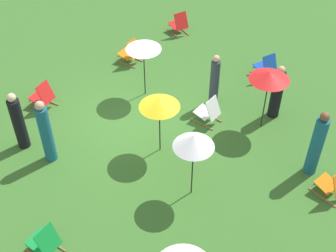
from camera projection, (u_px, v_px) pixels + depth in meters
ground_plane at (138, 119)px, 13.08m from camera, size 40.00×40.00×0.00m
deckchair_1 at (44, 242)px, 9.60m from camera, size 0.62×0.84×0.83m
deckchair_2 at (266, 67)px, 14.37m from camera, size 0.66×0.86×0.83m
deckchair_3 at (209, 112)px, 12.75m from camera, size 0.57×0.81×0.83m
deckchair_4 at (179, 24)px, 16.37m from camera, size 0.65×0.85×0.83m
deckchair_5 at (130, 53)px, 14.98m from camera, size 0.64×0.85×0.83m
deckchair_6 at (43, 96)px, 13.26m from camera, size 0.68×0.87×0.83m
deckchair_9 at (333, 184)px, 10.77m from camera, size 0.53×0.79×0.83m
umbrella_0 at (143, 46)px, 12.85m from camera, size 1.02×1.02×1.79m
umbrella_1 at (270, 76)px, 11.74m from camera, size 1.06×1.06×1.82m
umbrella_2 at (159, 102)px, 11.10m from camera, size 1.01×1.01×1.76m
umbrella_4 at (194, 141)px, 9.95m from camera, size 0.93×0.93×1.85m
person_0 at (215, 81)px, 13.11m from camera, size 0.28×0.28×1.65m
person_1 at (46, 133)px, 11.34m from camera, size 0.43×0.43×1.86m
person_2 at (18, 122)px, 11.75m from camera, size 0.43×0.43×1.72m
person_3 at (277, 93)px, 12.70m from camera, size 0.40×0.40×1.67m
person_4 at (317, 145)px, 11.00m from camera, size 0.40×0.40×1.90m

